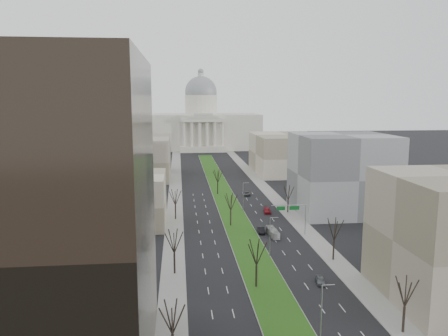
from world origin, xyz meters
TOP-DOWN VIEW (x-y plane):
  - ground at (0.00, 120.00)m, footprint 600.00×600.00m
  - median at (0.00, 118.99)m, footprint 8.00×222.03m
  - sidewalk_left at (-17.50, 95.00)m, footprint 5.00×330.00m
  - sidewalk_right at (17.50, 95.00)m, footprint 5.00×330.00m
  - capitol at (0.00, 269.59)m, footprint 80.00×46.00m
  - building_glass_tower at (-37.00, 18.00)m, footprint 34.00×30.00m
  - building_beige_left at (-33.00, 85.00)m, footprint 26.00×22.00m
  - building_grey_right at (34.00, 92.00)m, footprint 28.00×26.00m
  - building_far_left at (-35.00, 160.00)m, footprint 30.00×40.00m
  - building_far_right at (35.00, 165.00)m, footprint 30.00×40.00m
  - tree_left_near at (-17.20, 18.00)m, footprint 5.10×5.10m
  - tree_left_mid at (-17.20, 48.00)m, footprint 5.40×5.40m
  - tree_left_far at (-17.20, 88.00)m, footprint 5.28×5.28m
  - tree_right_near at (17.20, 22.00)m, footprint 5.16×5.16m
  - tree_right_mid at (17.20, 52.00)m, footprint 5.52×5.52m
  - tree_right_far at (17.20, 92.00)m, footprint 5.04×5.04m
  - tree_median_a at (-2.00, 40.00)m, footprint 5.40×5.40m
  - tree_median_b at (-2.00, 80.00)m, footprint 5.40×5.40m
  - tree_median_c at (-2.00, 120.00)m, footprint 5.40×5.40m
  - streetlamp_median_a at (3.76, 20.00)m, footprint 1.90×0.20m
  - streetlamp_median_b at (3.76, 55.00)m, footprint 1.90×0.20m
  - streetlamp_median_c at (3.76, 95.00)m, footprint 1.90×0.20m
  - mast_arm_signs at (13.49, 70.03)m, footprint 9.12×0.24m
  - car_grey_near at (10.49, 40.44)m, footprint 2.22×4.20m
  - car_black at (5.20, 72.90)m, footprint 1.95×4.78m
  - car_red at (10.82, 92.41)m, footprint 2.59×5.26m
  - car_grey_far at (8.46, 117.34)m, footprint 2.88×5.06m
  - box_van at (7.62, 69.66)m, footprint 2.14×7.71m

SIDE VIEW (x-z plane):
  - ground at x=0.00m, z-range 0.00..0.00m
  - sidewalk_left at x=-17.50m, z-range 0.00..0.15m
  - sidewalk_right at x=17.50m, z-range 0.00..0.15m
  - median at x=0.00m, z-range 0.00..0.20m
  - car_grey_far at x=8.46m, z-range 0.00..1.33m
  - car_grey_near at x=10.49m, z-range 0.00..1.36m
  - car_red at x=10.82m, z-range 0.00..1.47m
  - car_black at x=5.20m, z-range 0.00..1.54m
  - box_van at x=7.62m, z-range 0.00..2.13m
  - streetlamp_median_a at x=3.76m, z-range 0.23..9.39m
  - streetlamp_median_b at x=3.76m, z-range 0.23..9.39m
  - streetlamp_median_c at x=3.76m, z-range 0.23..9.39m
  - mast_arm_signs at x=13.49m, z-range 2.06..10.15m
  - tree_right_far at x=17.20m, z-range 1.99..11.07m
  - tree_left_near at x=-17.20m, z-range 2.02..11.20m
  - tree_right_near at x=17.20m, z-range 2.04..11.33m
  - tree_left_far at x=-17.20m, z-range 2.09..11.59m
  - tree_left_mid at x=-17.20m, z-range 2.14..11.86m
  - tree_median_a at x=-2.00m, z-range 2.14..11.86m
  - tree_median_b at x=-2.00m, z-range 2.14..11.86m
  - tree_median_c at x=-2.00m, z-range 2.14..11.86m
  - building_beige_left at x=-33.00m, z-range 0.00..14.00m
  - tree_right_mid at x=17.20m, z-range 2.19..12.12m
  - building_far_left at x=-35.00m, z-range 0.00..18.00m
  - building_far_right at x=35.00m, z-range 0.00..18.00m
  - building_grey_right at x=34.00m, z-range 0.00..24.00m
  - capitol at x=0.00m, z-range -11.19..43.81m
  - building_glass_tower at x=-37.00m, z-range 0.00..40.00m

